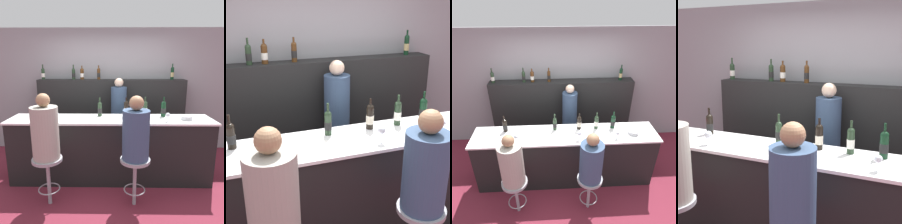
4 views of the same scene
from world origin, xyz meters
TOP-DOWN VIEW (x-y plane):
  - wall_back at (0.00, 1.68)m, footprint 6.40×0.05m
  - bar_counter at (0.00, 0.29)m, footprint 3.22×0.62m
  - back_bar_cabinet at (0.00, 1.46)m, footprint 3.02×0.28m
  - wine_bottle_counter_0 at (-1.05, 0.44)m, footprint 0.08×0.08m
  - wine_bottle_counter_1 at (-0.18, 0.44)m, footprint 0.07×0.07m
  - wine_bottle_counter_2 at (0.25, 0.44)m, footprint 0.08×0.08m
  - wine_bottle_counter_3 at (0.56, 0.44)m, footprint 0.07×0.07m
  - wine_bottle_counter_4 at (0.86, 0.44)m, footprint 0.08×0.08m
  - wine_bottle_backbar_0 at (-1.41, 1.46)m, footprint 0.07×0.07m
  - wine_bottle_backbar_1 at (-0.78, 1.46)m, footprint 0.07×0.07m
  - wine_bottle_backbar_2 at (-0.61, 1.46)m, footprint 0.08×0.08m
  - wine_bottle_backbar_3 at (-0.27, 1.46)m, footprint 0.07×0.07m
  - wine_glass_0 at (-0.82, 0.12)m, footprint 0.08×0.08m
  - wine_glass_1 at (0.22, 0.12)m, footprint 0.08×0.08m
  - wine_glass_2 at (0.86, 0.12)m, footprint 0.07×0.07m
  - tasting_menu at (-0.19, 0.17)m, footprint 0.21×0.30m
  - guest_seated_right at (0.34, -0.40)m, footprint 0.35×0.35m
  - bartender at (0.14, 1.11)m, footprint 0.30×0.30m

SIDE VIEW (x-z plane):
  - bar_counter at x=0.00m, z-range 0.00..1.04m
  - bartender at x=0.14m, z-range -0.06..1.56m
  - back_bar_cabinet at x=0.00m, z-range 0.00..1.56m
  - guest_seated_right at x=0.34m, z-range 0.62..1.45m
  - tasting_menu at x=-0.19m, z-range 1.04..1.05m
  - wine_glass_2 at x=0.86m, z-range 1.07..1.21m
  - wine_glass_0 at x=-0.82m, z-range 1.07..1.22m
  - wine_glass_1 at x=0.22m, z-range 1.08..1.24m
  - wine_bottle_counter_0 at x=-1.05m, z-range 1.01..1.32m
  - wine_bottle_counter_1 at x=-0.18m, z-range 1.01..1.32m
  - wine_bottle_counter_4 at x=0.86m, z-range 1.01..1.33m
  - wine_bottle_counter_3 at x=0.56m, z-range 1.01..1.33m
  - wine_bottle_counter_2 at x=0.25m, z-range 1.02..1.33m
  - wall_back at x=0.00m, z-range 0.00..2.60m
  - wine_bottle_backbar_2 at x=-0.61m, z-range 1.54..1.82m
  - wine_bottle_backbar_0 at x=-1.41m, z-range 1.53..1.83m
  - wine_bottle_backbar_1 at x=-0.78m, z-range 1.53..1.83m
  - wine_bottle_backbar_3 at x=-0.27m, z-range 1.54..1.82m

